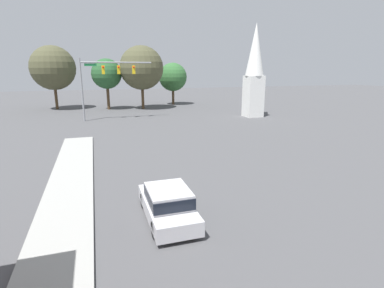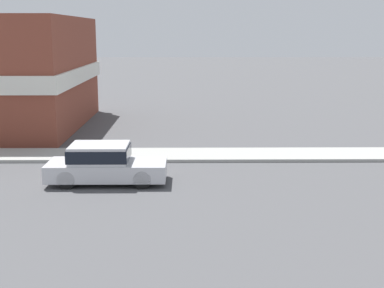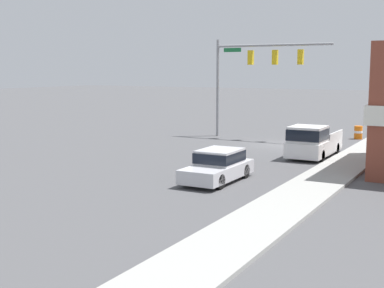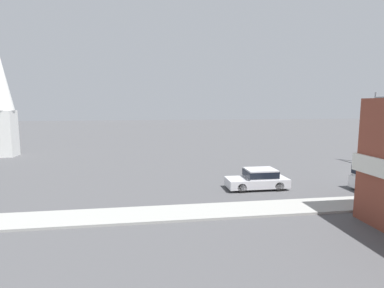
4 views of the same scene
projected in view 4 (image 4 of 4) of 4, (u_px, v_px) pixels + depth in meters
car_lead at (258, 178)px, 21.59m from camera, size 1.81×4.39×1.47m
church_steeple at (3, 103)px, 34.64m from camera, size 2.41×2.41×12.01m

